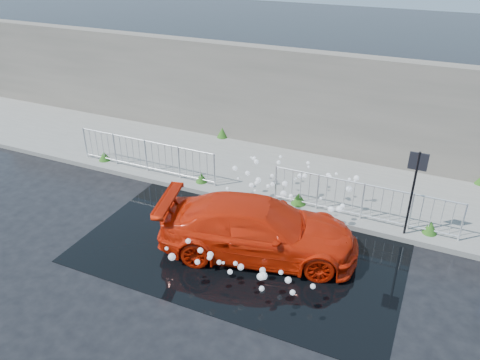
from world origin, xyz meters
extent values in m
plane|color=black|center=(0.00, 0.00, 0.00)|extent=(90.00, 90.00, 0.00)
cube|color=slate|center=(0.00, 5.00, 0.07)|extent=(30.00, 4.00, 0.15)
cube|color=slate|center=(0.00, 3.00, 0.08)|extent=(30.00, 0.25, 0.16)
cube|color=#5E574F|center=(0.00, 7.20, 1.90)|extent=(30.00, 0.60, 3.50)
cube|color=black|center=(0.50, 1.00, 0.01)|extent=(8.00, 5.00, 0.01)
cylinder|color=black|center=(4.20, 3.10, 1.25)|extent=(0.06, 0.06, 2.50)
cube|color=black|center=(4.20, 3.10, 2.25)|extent=(0.45, 0.04, 0.45)
cylinder|color=silver|center=(-6.50, 3.35, 0.70)|extent=(0.05, 0.05, 1.10)
cylinder|color=silver|center=(-1.50, 3.35, 0.70)|extent=(0.05, 0.05, 1.10)
cylinder|color=silver|center=(-4.00, 3.35, 1.22)|extent=(5.00, 0.04, 0.04)
cylinder|color=silver|center=(-4.00, 3.35, 0.27)|extent=(5.00, 0.04, 0.04)
cylinder|color=silver|center=(0.50, 3.35, 0.70)|extent=(0.05, 0.05, 1.10)
cylinder|color=silver|center=(5.50, 3.35, 0.70)|extent=(0.05, 0.05, 1.10)
cylinder|color=silver|center=(3.00, 3.35, 1.22)|extent=(5.00, 0.04, 0.04)
cylinder|color=silver|center=(3.00, 3.35, 0.27)|extent=(5.00, 0.04, 0.04)
cone|color=#154412|center=(-5.80, 3.40, 0.31)|extent=(0.40, 0.40, 0.32)
cone|color=#154412|center=(-2.00, 3.40, 0.31)|extent=(0.36, 0.36, 0.32)
cone|color=#154412|center=(1.20, 3.40, 0.32)|extent=(0.44, 0.44, 0.35)
cone|color=#154412|center=(4.80, 3.40, 0.33)|extent=(0.38, 0.38, 0.36)
cone|color=#154412|center=(-3.00, 6.90, 0.35)|extent=(0.42, 0.42, 0.39)
sphere|color=white|center=(1.91, 3.80, 1.04)|extent=(0.14, 0.14, 0.14)
sphere|color=white|center=(0.29, 4.12, 0.98)|extent=(0.13, 0.13, 0.13)
sphere|color=white|center=(0.92, 2.83, 0.72)|extent=(0.18, 0.18, 0.18)
sphere|color=white|center=(2.55, 2.97, 0.65)|extent=(0.13, 0.13, 0.13)
sphere|color=white|center=(2.53, 1.94, 0.30)|extent=(0.14, 0.14, 0.14)
sphere|color=white|center=(-0.73, 2.67, 0.57)|extent=(0.11, 0.11, 0.11)
sphere|color=white|center=(0.01, 3.21, 0.75)|extent=(0.17, 0.17, 0.17)
sphere|color=white|center=(1.97, 2.88, 0.79)|extent=(0.08, 0.08, 0.08)
sphere|color=white|center=(1.02, 3.56, 0.85)|extent=(0.08, 0.08, 0.08)
sphere|color=white|center=(-0.42, 3.91, 1.08)|extent=(0.09, 0.09, 0.09)
sphere|color=white|center=(2.28, 2.69, 0.68)|extent=(0.07, 0.07, 0.07)
sphere|color=white|center=(1.97, 3.73, 1.04)|extent=(0.10, 0.10, 0.10)
sphere|color=white|center=(1.14, 2.80, 0.69)|extent=(0.11, 0.11, 0.11)
sphere|color=white|center=(0.88, 3.06, 0.90)|extent=(0.16, 0.16, 0.16)
sphere|color=white|center=(1.25, 4.03, 1.07)|extent=(0.08, 0.08, 0.08)
sphere|color=white|center=(2.72, 2.10, 0.38)|extent=(0.11, 0.11, 0.11)
sphere|color=white|center=(2.58, 3.49, 0.91)|extent=(0.18, 0.18, 0.18)
sphere|color=white|center=(1.23, 3.77, 0.90)|extent=(0.14, 0.14, 0.14)
sphere|color=white|center=(-0.22, 2.09, 0.40)|extent=(0.08, 0.08, 0.08)
sphere|color=white|center=(0.03, 3.00, 0.76)|extent=(0.12, 0.12, 0.12)
sphere|color=white|center=(2.36, 1.98, 0.29)|extent=(0.09, 0.09, 0.09)
sphere|color=white|center=(0.07, 2.81, 0.62)|extent=(0.07, 0.07, 0.07)
sphere|color=white|center=(-0.83, 2.14, 0.47)|extent=(0.11, 0.11, 0.11)
sphere|color=white|center=(-0.61, 3.13, 0.71)|extent=(0.07, 0.07, 0.07)
sphere|color=white|center=(0.31, 4.22, 1.13)|extent=(0.09, 0.09, 0.09)
sphere|color=white|center=(2.65, 4.03, 1.01)|extent=(0.16, 0.16, 0.16)
sphere|color=white|center=(-0.83, 3.40, 0.87)|extent=(0.16, 0.16, 0.16)
sphere|color=white|center=(1.38, 1.85, 0.32)|extent=(0.08, 0.08, 0.08)
sphere|color=white|center=(0.63, 2.11, 0.33)|extent=(0.08, 0.08, 0.08)
sphere|color=white|center=(-0.60, 4.08, 0.98)|extent=(0.07, 0.07, 0.07)
sphere|color=white|center=(1.15, 3.56, 0.97)|extent=(0.16, 0.16, 0.16)
sphere|color=white|center=(0.43, 3.69, 1.02)|extent=(0.07, 0.07, 0.07)
sphere|color=white|center=(1.18, 4.21, 1.10)|extent=(0.11, 0.11, 0.11)
sphere|color=white|center=(2.48, 3.95, 0.97)|extent=(0.09, 0.09, 0.09)
sphere|color=white|center=(2.62, 4.05, 0.89)|extent=(0.07, 0.07, 0.07)
sphere|color=white|center=(-0.13, 3.03, 0.64)|extent=(0.15, 0.15, 0.15)
sphere|color=white|center=(0.29, 2.07, 0.25)|extent=(0.13, 0.13, 0.13)
sphere|color=white|center=(0.39, 3.33, 0.92)|extent=(0.11, 0.11, 0.11)
sphere|color=white|center=(-0.30, 3.79, 1.02)|extent=(0.15, 0.15, 0.15)
sphere|color=white|center=(0.43, 3.27, 0.68)|extent=(0.12, 0.12, 0.12)
sphere|color=white|center=(1.16, 2.78, 0.73)|extent=(0.11, 0.11, 0.11)
sphere|color=white|center=(-0.37, 3.29, 0.86)|extent=(0.14, 0.14, 0.14)
sphere|color=white|center=(2.32, 2.65, 0.65)|extent=(0.17, 0.17, 0.17)
sphere|color=white|center=(0.41, 2.96, 0.77)|extent=(0.11, 0.11, 0.11)
sphere|color=white|center=(2.11, 2.17, 0.40)|extent=(0.11, 0.11, 0.11)
sphere|color=white|center=(2.53, 2.69, 0.70)|extent=(0.17, 0.17, 0.17)
sphere|color=white|center=(2.09, 3.99, 1.04)|extent=(0.09, 0.09, 0.09)
sphere|color=white|center=(-0.44, 3.90, 1.06)|extent=(0.11, 0.11, 0.11)
sphere|color=white|center=(-0.09, 2.30, 0.53)|extent=(0.15, 0.15, 0.15)
sphere|color=white|center=(1.89, 0.01, 0.38)|extent=(0.11, 0.11, 0.11)
sphere|color=white|center=(0.34, 0.15, 0.16)|extent=(0.12, 0.12, 0.12)
sphere|color=white|center=(1.01, -0.51, 0.72)|extent=(0.10, 0.10, 0.10)
sphere|color=white|center=(0.45, -0.62, 0.86)|extent=(0.14, 0.14, 0.14)
sphere|color=white|center=(0.33, -0.98, 0.87)|extent=(0.12, 0.12, 0.12)
sphere|color=white|center=(-0.26, -0.36, 0.84)|extent=(0.13, 0.13, 0.13)
sphere|color=white|center=(0.02, -0.03, 0.42)|extent=(0.08, 0.08, 0.08)
sphere|color=white|center=(1.76, -0.75, 0.81)|extent=(0.17, 0.17, 0.17)
sphere|color=white|center=(1.82, -1.06, 1.05)|extent=(0.15, 0.15, 0.15)
sphere|color=white|center=(0.87, -1.01, 1.06)|extent=(0.10, 0.10, 0.10)
sphere|color=white|center=(0.52, -0.78, 0.91)|extent=(0.12, 0.12, 0.12)
sphere|color=white|center=(2.70, -0.23, 0.45)|extent=(0.12, 0.12, 0.12)
sphere|color=white|center=(1.65, -0.52, 0.62)|extent=(0.13, 0.13, 0.13)
sphere|color=white|center=(1.46, -0.01, 0.31)|extent=(0.14, 0.14, 0.14)
sphere|color=white|center=(2.32, -0.79, 0.92)|extent=(0.14, 0.14, 0.14)
sphere|color=white|center=(0.86, -0.81, 0.90)|extent=(0.07, 0.07, 0.07)
sphere|color=white|center=(1.21, -1.20, 1.07)|extent=(0.11, 0.11, 0.11)
sphere|color=white|center=(0.22, -0.66, 0.93)|extent=(0.13, 0.13, 0.13)
sphere|color=white|center=(1.11, -0.45, 0.60)|extent=(0.15, 0.15, 0.15)
sphere|color=white|center=(2.52, -1.09, 0.91)|extent=(0.11, 0.11, 0.11)
sphere|color=white|center=(-0.24, -1.09, 0.90)|extent=(0.17, 0.17, 0.17)
sphere|color=white|center=(1.92, -1.23, 0.91)|extent=(0.11, 0.11, 0.11)
sphere|color=white|center=(-0.42, -1.01, 1.02)|extent=(0.08, 0.08, 0.08)
sphere|color=white|center=(-0.83, 0.13, 0.29)|extent=(0.14, 0.14, 0.14)
imported|color=red|center=(0.95, 0.96, 0.71)|extent=(5.21, 3.12, 1.42)
camera|label=1|loc=(4.49, -7.90, 7.18)|focal=35.00mm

